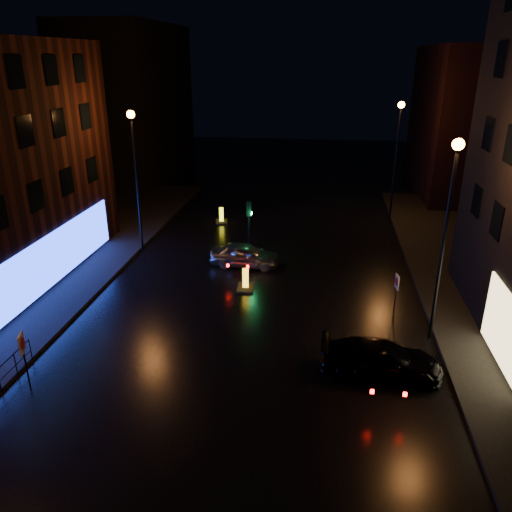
{
  "coord_description": "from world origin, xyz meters",
  "views": [
    {
      "loc": [
        3.01,
        -13.28,
        11.16
      ],
      "look_at": [
        0.14,
        7.31,
        2.8
      ],
      "focal_mm": 35.0,
      "sensor_mm": 36.0,
      "label": 1
    }
  ],
  "objects_px": {
    "traffic_signal": "(249,249)",
    "road_sign_left": "(23,348)",
    "silver_hatchback": "(245,255)",
    "dark_sedan": "(381,359)",
    "bollard_near": "(246,284)",
    "road_sign_right": "(397,285)",
    "bollard_far": "(221,219)"
  },
  "relations": [
    {
      "from": "dark_sedan",
      "to": "bollard_far",
      "type": "relative_size",
      "value": 3.22
    },
    {
      "from": "silver_hatchback",
      "to": "dark_sedan",
      "type": "distance_m",
      "value": 11.76
    },
    {
      "from": "silver_hatchback",
      "to": "bollard_far",
      "type": "xyz_separation_m",
      "value": [
        -2.93,
        7.65,
        -0.42
      ]
    },
    {
      "from": "traffic_signal",
      "to": "road_sign_left",
      "type": "relative_size",
      "value": 1.53
    },
    {
      "from": "traffic_signal",
      "to": "bollard_far",
      "type": "bearing_deg",
      "value": 115.26
    },
    {
      "from": "bollard_near",
      "to": "road_sign_left",
      "type": "height_order",
      "value": "road_sign_left"
    },
    {
      "from": "silver_hatchback",
      "to": "road_sign_left",
      "type": "xyz_separation_m",
      "value": [
        -5.87,
        -12.3,
        1.03
      ]
    },
    {
      "from": "silver_hatchback",
      "to": "bollard_far",
      "type": "bearing_deg",
      "value": 23.96
    },
    {
      "from": "bollard_near",
      "to": "road_sign_right",
      "type": "height_order",
      "value": "road_sign_right"
    },
    {
      "from": "bollard_near",
      "to": "road_sign_left",
      "type": "xyz_separation_m",
      "value": [
        -6.39,
        -9.27,
        1.44
      ]
    },
    {
      "from": "bollard_near",
      "to": "bollard_far",
      "type": "relative_size",
      "value": 0.96
    },
    {
      "from": "bollard_near",
      "to": "road_sign_left",
      "type": "distance_m",
      "value": 11.35
    },
    {
      "from": "dark_sedan",
      "to": "traffic_signal",
      "type": "bearing_deg",
      "value": 32.49
    },
    {
      "from": "dark_sedan",
      "to": "bollard_near",
      "type": "bearing_deg",
      "value": 44.27
    },
    {
      "from": "bollard_near",
      "to": "bollard_far",
      "type": "height_order",
      "value": "bollard_near"
    },
    {
      "from": "silver_hatchback",
      "to": "bollard_far",
      "type": "relative_size",
      "value": 2.79
    },
    {
      "from": "bollard_near",
      "to": "traffic_signal",
      "type": "bearing_deg",
      "value": 91.64
    },
    {
      "from": "bollard_far",
      "to": "road_sign_left",
      "type": "xyz_separation_m",
      "value": [
        -2.94,
        -19.95,
        1.45
      ]
    },
    {
      "from": "silver_hatchback",
      "to": "road_sign_right",
      "type": "distance_m",
      "value": 9.19
    },
    {
      "from": "traffic_signal",
      "to": "bollard_far",
      "type": "relative_size",
      "value": 2.48
    },
    {
      "from": "bollard_far",
      "to": "silver_hatchback",
      "type": "bearing_deg",
      "value": -80.98
    },
    {
      "from": "traffic_signal",
      "to": "silver_hatchback",
      "type": "xyz_separation_m",
      "value": [
        -0.05,
        -1.32,
        0.16
      ]
    },
    {
      "from": "silver_hatchback",
      "to": "road_sign_right",
      "type": "height_order",
      "value": "road_sign_right"
    },
    {
      "from": "traffic_signal",
      "to": "bollard_near",
      "type": "distance_m",
      "value": 4.38
    },
    {
      "from": "traffic_signal",
      "to": "road_sign_right",
      "type": "relative_size",
      "value": 1.71
    },
    {
      "from": "silver_hatchback",
      "to": "road_sign_right",
      "type": "relative_size",
      "value": 1.92
    },
    {
      "from": "dark_sedan",
      "to": "bollard_near",
      "type": "distance_m",
      "value": 9.07
    },
    {
      "from": "road_sign_right",
      "to": "dark_sedan",
      "type": "bearing_deg",
      "value": 68.59
    },
    {
      "from": "bollard_far",
      "to": "bollard_near",
      "type": "bearing_deg",
      "value": -84.01
    },
    {
      "from": "traffic_signal",
      "to": "road_sign_right",
      "type": "height_order",
      "value": "traffic_signal"
    },
    {
      "from": "bollard_far",
      "to": "road_sign_right",
      "type": "xyz_separation_m",
      "value": [
        10.68,
        -12.51,
        1.27
      ]
    },
    {
      "from": "silver_hatchback",
      "to": "traffic_signal",
      "type": "bearing_deg",
      "value": 0.61
    }
  ]
}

